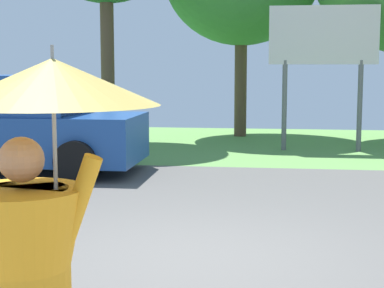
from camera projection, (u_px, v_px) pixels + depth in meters
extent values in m
cube|color=#565451|center=(217.00, 217.00, 8.51)|extent=(40.00, 8.00, 0.10)
cube|color=#62964B|center=(244.00, 145.00, 16.37)|extent=(40.00, 8.00, 0.10)
cylinder|color=orange|center=(25.00, 254.00, 2.95)|extent=(0.44, 0.44, 0.65)
sphere|color=tan|center=(21.00, 160.00, 2.90)|extent=(0.22, 0.22, 0.22)
cylinder|color=orange|center=(79.00, 200.00, 2.88)|extent=(0.24, 0.09, 0.45)
cylinder|color=gray|center=(55.00, 153.00, 2.87)|extent=(0.02, 0.02, 0.75)
cone|color=gold|center=(53.00, 82.00, 2.83)|extent=(1.01, 1.01, 0.22)
cylinder|color=gray|center=(52.00, 56.00, 2.81)|extent=(0.02, 0.02, 0.10)
cube|color=#1E478C|center=(8.00, 137.00, 11.85)|extent=(5.20, 2.00, 0.90)
cube|color=#1E478C|center=(31.00, 99.00, 11.69)|extent=(1.80, 1.84, 0.90)
cube|color=#2D3842|center=(74.00, 99.00, 11.58)|extent=(0.10, 1.70, 0.77)
cylinder|color=black|center=(107.00, 147.00, 12.65)|extent=(0.76, 0.28, 0.76)
cylinder|color=black|center=(76.00, 162.00, 10.68)|extent=(0.76, 0.28, 0.76)
cylinder|color=slate|center=(284.00, 105.00, 14.90)|extent=(0.12, 0.12, 2.20)
cylinder|color=slate|center=(360.00, 106.00, 14.67)|extent=(0.12, 0.12, 2.20)
cube|color=silver|center=(324.00, 35.00, 14.57)|extent=(2.60, 0.10, 1.40)
cylinder|color=brown|center=(241.00, 81.00, 17.91)|extent=(0.36, 0.36, 3.28)
cylinder|color=brown|center=(108.00, 64.00, 16.23)|extent=(0.36, 0.36, 4.25)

